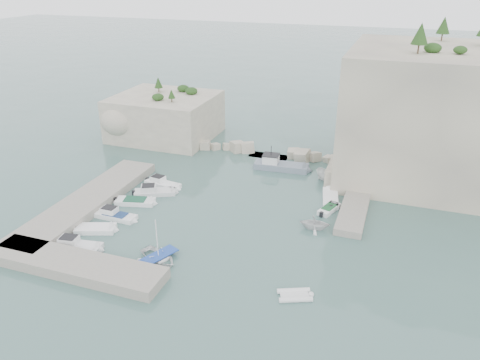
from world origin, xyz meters
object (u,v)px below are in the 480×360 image
(motorboat_c, at_px, (135,203))
(motorboat_b, at_px, (155,194))
(tender_east_b, at_px, (329,211))
(rowboat, at_px, (159,260))
(work_boat, at_px, (281,169))
(inflatable_dinghy, at_px, (294,297))
(tender_east_a, at_px, (314,229))
(motorboat_a, at_px, (163,186))
(motorboat_d, at_px, (116,218))
(tender_east_d, at_px, (332,183))
(motorboat_e, at_px, (96,231))
(tender_east_c, at_px, (330,200))
(motorboat_f, at_px, (77,248))

(motorboat_c, bearing_deg, motorboat_b, 57.34)
(motorboat_b, xyz_separation_m, tender_east_b, (21.59, 2.83, 0.00))
(rowboat, height_order, work_boat, work_boat)
(motorboat_b, relative_size, inflatable_dinghy, 1.76)
(tender_east_a, relative_size, tender_east_b, 0.86)
(motorboat_a, height_order, work_boat, work_boat)
(motorboat_d, xyz_separation_m, tender_east_d, (21.90, 17.97, 0.00))
(inflatable_dinghy, distance_m, work_boat, 28.42)
(motorboat_e, xyz_separation_m, tender_east_b, (23.27, 13.06, 0.00))
(motorboat_e, bearing_deg, work_boat, 38.50)
(motorboat_e, relative_size, rowboat, 1.06)
(motorboat_a, distance_m, motorboat_d, 9.61)
(motorboat_e, distance_m, tender_east_a, 23.99)
(rowboat, height_order, tender_east_c, rowboat)
(rowboat, relative_size, tender_east_b, 1.16)
(motorboat_a, distance_m, tender_east_d, 22.53)
(motorboat_b, height_order, inflatable_dinghy, motorboat_b)
(motorboat_a, bearing_deg, tender_east_c, 17.95)
(motorboat_a, relative_size, tender_east_b, 1.42)
(tender_east_a, relative_size, work_boat, 0.39)
(motorboat_a, height_order, tender_east_d, tender_east_d)
(inflatable_dinghy, height_order, tender_east_b, tender_east_b)
(motorboat_d, xyz_separation_m, rowboat, (8.68, -5.79, 0.00))
(motorboat_e, relative_size, tender_east_b, 1.23)
(motorboat_c, xyz_separation_m, inflatable_dinghy, (22.48, -10.87, 0.00))
(motorboat_b, distance_m, motorboat_d, 7.16)
(motorboat_f, height_order, inflatable_dinghy, motorboat_f)
(inflatable_dinghy, bearing_deg, motorboat_b, 123.79)
(motorboat_a, xyz_separation_m, work_boat, (13.22, 10.71, 0.00))
(motorboat_d, xyz_separation_m, motorboat_e, (-0.48, -3.17, 0.00))
(motorboat_e, bearing_deg, tender_east_c, 15.50)
(rowboat, bearing_deg, motorboat_f, 119.82)
(motorboat_c, distance_m, motorboat_f, 10.77)
(motorboat_b, xyz_separation_m, motorboat_e, (-1.68, -10.23, 0.00))
(motorboat_b, bearing_deg, tender_east_b, -18.36)
(motorboat_e, bearing_deg, motorboat_f, -104.91)
(motorboat_b, height_order, motorboat_e, motorboat_b)
(motorboat_b, relative_size, tender_east_d, 1.14)
(inflatable_dinghy, xyz_separation_m, tender_east_a, (-0.66, 12.15, 0.00))
(motorboat_c, bearing_deg, tender_east_c, 7.54)
(motorboat_c, xyz_separation_m, motorboat_d, (-0.17, -3.99, 0.00))
(motorboat_f, relative_size, work_boat, 0.69)
(motorboat_e, height_order, tender_east_a, tender_east_a)
(tender_east_b, bearing_deg, motorboat_d, 132.08)
(motorboat_d, relative_size, tender_east_a, 1.66)
(rowboat, bearing_deg, motorboat_d, 79.84)
(motorboat_b, bearing_deg, motorboat_d, -125.47)
(tender_east_c, distance_m, tender_east_d, 5.16)
(motorboat_e, relative_size, motorboat_f, 0.82)
(motorboat_e, relative_size, work_boat, 0.56)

